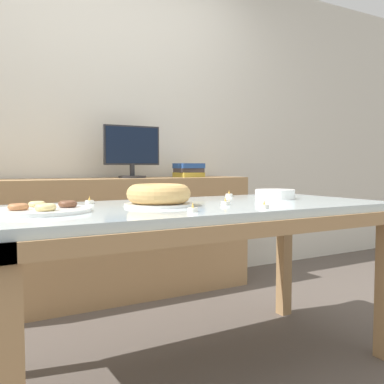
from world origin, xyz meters
name	(u,v)px	position (x,y,z in m)	size (l,w,h in m)	color
ground_plane	(198,368)	(0.00, 0.00, 0.00)	(12.00, 12.00, 0.00)	#564C44
wall_back	(95,119)	(0.00, 1.53, 1.30)	(8.00, 0.10, 2.60)	silver
dining_table	(198,224)	(0.00, 0.00, 0.68)	(1.83, 0.85, 0.77)	silver
sideboard	(109,239)	(0.00, 1.23, 0.43)	(2.13, 0.44, 0.86)	tan
computer_monitor	(132,152)	(0.18, 1.23, 1.05)	(0.42, 0.20, 0.38)	#262628
book_stack	(189,170)	(0.65, 1.23, 0.91)	(0.21, 0.18, 0.11)	#B29933
cake_chocolate_round	(159,195)	(-0.19, 0.01, 0.82)	(0.30, 0.30, 0.10)	white
pastry_platter	(42,209)	(-0.69, 0.00, 0.78)	(0.37, 0.37, 0.04)	white
plate_stack	(275,194)	(0.52, 0.07, 0.80)	(0.21, 0.21, 0.05)	white
tealight_right_edge	(90,202)	(-0.43, 0.27, 0.78)	(0.04, 0.04, 0.04)	silver
tealight_near_front	(225,203)	(0.09, -0.09, 0.78)	(0.04, 0.04, 0.04)	silver
tealight_left_edge	(193,209)	(-0.19, -0.27, 0.78)	(0.04, 0.04, 0.04)	silver
tealight_centre	(264,206)	(0.13, -0.30, 0.78)	(0.04, 0.04, 0.04)	silver
tealight_near_cakes	(229,195)	(0.41, 0.34, 0.78)	(0.04, 0.04, 0.04)	silver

